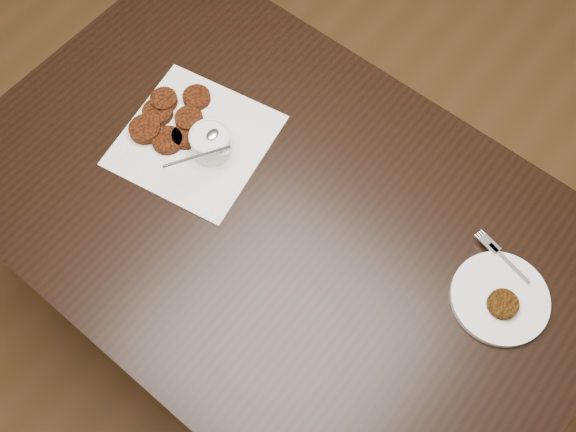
{
  "coord_description": "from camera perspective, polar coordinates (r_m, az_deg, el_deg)",
  "views": [
    {
      "loc": [
        0.38,
        -0.38,
        1.87
      ],
      "look_at": [
        0.06,
        0.01,
        0.8
      ],
      "focal_mm": 39.77,
      "sensor_mm": 36.0,
      "label": 1
    }
  ],
  "objects": [
    {
      "name": "floor",
      "position": [
        1.94,
        -1.67,
        -9.2
      ],
      "size": [
        4.0,
        4.0,
        0.0
      ],
      "primitive_type": "plane",
      "color": "#56371D",
      "rests_on": "ground"
    },
    {
      "name": "table",
      "position": [
        1.59,
        -0.69,
        -5.46
      ],
      "size": [
        1.26,
        0.81,
        0.75
      ],
      "primitive_type": "cube",
      "color": "black",
      "rests_on": "floor"
    },
    {
      "name": "napkin",
      "position": [
        1.33,
        -8.31,
        6.71
      ],
      "size": [
        0.33,
        0.33,
        0.0
      ],
      "primitive_type": "cube",
      "rotation": [
        0.0,
        0.0,
        0.19
      ],
      "color": "white",
      "rests_on": "table"
    },
    {
      "name": "sauce_ramekin",
      "position": [
        1.26,
        -7.06,
        7.22
      ],
      "size": [
        0.12,
        0.12,
        0.12
      ],
      "primitive_type": null,
      "rotation": [
        0.0,
        0.0,
        0.16
      ],
      "color": "white",
      "rests_on": "napkin"
    },
    {
      "name": "patty_cluster",
      "position": [
        1.35,
        -10.13,
        8.47
      ],
      "size": [
        0.27,
        0.27,
        0.02
      ],
      "primitive_type": null,
      "rotation": [
        0.0,
        0.0,
        0.26
      ],
      "color": "#63270D",
      "rests_on": "napkin"
    },
    {
      "name": "plate_with_patty",
      "position": [
        1.22,
        18.5,
        -6.88
      ],
      "size": [
        0.21,
        0.21,
        0.03
      ],
      "primitive_type": null,
      "rotation": [
        0.0,
        0.0,
        -0.22
      ],
      "color": "white",
      "rests_on": "table"
    }
  ]
}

